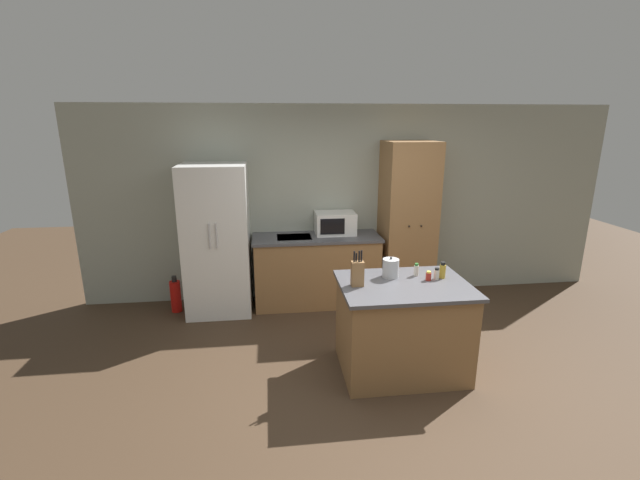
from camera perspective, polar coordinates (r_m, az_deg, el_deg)
The scene contains 14 objects.
ground_plane at distance 4.26m, azimuth 10.05°, elevation -18.74°, with size 14.00×14.00×0.00m, color #423021.
wall_back at distance 5.88m, azimuth 4.11°, elevation 4.94°, with size 7.20×0.06×2.60m.
refrigerator at distance 5.52m, azimuth -13.55°, elevation 0.01°, with size 0.80×0.74×1.89m.
back_counter at distance 5.71m, azimuth -0.48°, elevation -3.99°, with size 1.66×0.63×0.93m.
pantry_cabinet at distance 5.79m, azimuth 11.53°, elevation 2.15°, with size 0.66×0.64×2.14m.
kitchen_island at distance 4.30m, azimuth 10.88°, elevation -11.32°, with size 1.22×0.91×0.91m.
microwave at distance 5.66m, azimuth 2.03°, elevation 2.27°, with size 0.52×0.37×0.29m.
knife_block at distance 3.96m, azimuth 5.01°, elevation -4.41°, with size 0.11×0.08×0.34m.
spice_bottle_tall_dark at distance 4.28m, azimuth 15.27°, elevation -4.39°, with size 0.05×0.05×0.12m.
spice_bottle_short_red at distance 4.32m, azimuth 16.02°, elevation -3.94°, with size 0.06×0.06×0.16m.
spice_bottle_amber_oil at distance 4.24m, azimuth 14.26°, elevation -4.68°, with size 0.05×0.05×0.09m.
spice_bottle_green_herb at distance 4.33m, azimuth 12.72°, elevation -3.91°, with size 0.05×0.05×0.13m.
kettle at distance 4.23m, azimuth 9.40°, elevation -3.71°, with size 0.16×0.16×0.21m.
fire_extinguisher at distance 5.85m, azimuth -18.68°, elevation -7.06°, with size 0.13×0.13×0.48m.
Camera 1 is at (-1.12, -3.34, 2.38)m, focal length 24.00 mm.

